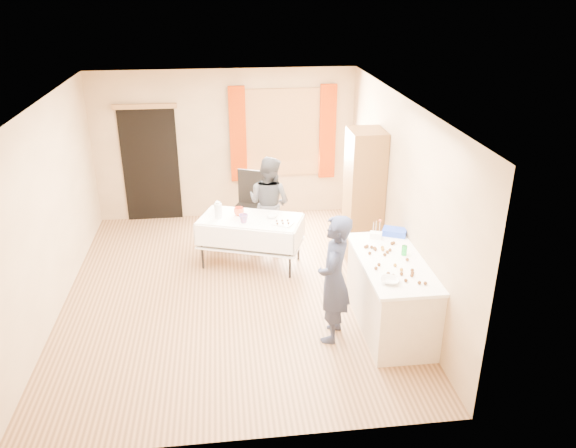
{
  "coord_description": "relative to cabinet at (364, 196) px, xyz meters",
  "views": [
    {
      "loc": [
        -0.06,
        -6.76,
        3.97
      ],
      "look_at": [
        0.76,
        0.0,
        0.97
      ],
      "focal_mm": 35.0,
      "sensor_mm": 36.0,
      "label": 1
    }
  ],
  "objects": [
    {
      "name": "curtain_right",
      "position": [
        -0.21,
        1.85,
        0.5
      ],
      "size": [
        0.28,
        0.06,
        1.65
      ],
      "primitive_type": "cube",
      "color": "#A42D00",
      "rests_on": "wall_back"
    },
    {
      "name": "door_lintel",
      "position": [
        -3.29,
        1.88,
        1.02
      ],
      "size": [
        1.05,
        0.06,
        0.08
      ],
      "primitive_type": "cube",
      "color": "olive",
      "rests_on": "wall_back"
    },
    {
      "name": "woman",
      "position": [
        -1.36,
        0.53,
        -0.25
      ],
      "size": [
        1.28,
        1.27,
        1.5
      ],
      "primitive_type": "imported",
      "rotation": [
        0.0,
        0.0,
        2.48
      ],
      "color": "black",
      "rests_on": "floor"
    },
    {
      "name": "blue_basket",
      "position": [
        0.12,
        -1.19,
        -0.05
      ],
      "size": [
        0.36,
        0.31,
        0.08
      ],
      "primitive_type": "cube",
      "rotation": [
        0.0,
        0.0,
        -0.43
      ],
      "color": "blue",
      "rests_on": "counter"
    },
    {
      "name": "cake_balls",
      "position": [
        -0.15,
        -1.94,
        -0.07
      ],
      "size": [
        0.49,
        1.07,
        0.04
      ],
      "color": "#3F2314",
      "rests_on": "counter"
    },
    {
      "name": "cup_rainbow",
      "position": [
        -1.79,
        -0.18,
        -0.19
      ],
      "size": [
        0.18,
        0.18,
        0.12
      ],
      "primitive_type": "imported",
      "rotation": [
        0.0,
        0.0,
        -0.18
      ],
      "color": "red",
      "rests_on": "party_table"
    },
    {
      "name": "curtain_left",
      "position": [
        -1.77,
        1.85,
        0.5
      ],
      "size": [
        0.28,
        0.06,
        1.65
      ],
      "primitive_type": "cube",
      "color": "#A42D00",
      "rests_on": "wall_back"
    },
    {
      "name": "pitcher",
      "position": [
        -2.15,
        0.03,
        -0.14
      ],
      "size": [
        0.15,
        0.15,
        0.22
      ],
      "primitive_type": "cylinder",
      "rotation": [
        0.0,
        0.0,
        -0.65
      ],
      "color": "silver",
      "rests_on": "party_table"
    },
    {
      "name": "soda_can",
      "position": [
        0.06,
        -1.77,
        -0.03
      ],
      "size": [
        0.07,
        0.07,
        0.12
      ],
      "primitive_type": "cylinder",
      "rotation": [
        0.0,
        0.0,
        0.01
      ],
      "color": "green",
      "rests_on": "counter"
    },
    {
      "name": "mixing_bowl",
      "position": [
        -0.3,
        -2.39,
        -0.06
      ],
      "size": [
        0.35,
        0.35,
        0.05
      ],
      "primitive_type": "imported",
      "rotation": [
        0.0,
        0.0,
        -0.4
      ],
      "color": "white",
      "rests_on": "counter"
    },
    {
      "name": "cabinet",
      "position": [
        0.0,
        0.0,
        0.0
      ],
      "size": [
        0.5,
        0.6,
        2.0
      ],
      "primitive_type": "cube",
      "color": "brown",
      "rests_on": "floor"
    },
    {
      "name": "window_frame",
      "position": [
        -0.99,
        1.9,
        0.5
      ],
      "size": [
        1.32,
        0.06,
        1.52
      ],
      "primitive_type": "cube",
      "color": "olive",
      "rests_on": "wall_back"
    },
    {
      "name": "wall_back",
      "position": [
        -1.99,
        1.94,
        0.3
      ],
      "size": [
        4.5,
        0.02,
        2.6
      ],
      "primitive_type": "cube",
      "color": "tan",
      "rests_on": "floor"
    },
    {
      "name": "wall_front",
      "position": [
        -1.99,
        -3.58,
        0.3
      ],
      "size": [
        4.5,
        0.02,
        2.6
      ],
      "primitive_type": "cube",
      "color": "tan",
      "rests_on": "floor"
    },
    {
      "name": "wall_right",
      "position": [
        0.27,
        -0.82,
        0.3
      ],
      "size": [
        0.02,
        5.5,
        2.6
      ],
      "primitive_type": "cube",
      "color": "tan",
      "rests_on": "floor"
    },
    {
      "name": "floor",
      "position": [
        -1.99,
        -0.82,
        -1.01
      ],
      "size": [
        4.5,
        5.5,
        0.02
      ],
      "primitive_type": "cube",
      "color": "#9E7047",
      "rests_on": "ground"
    },
    {
      "name": "foam_block",
      "position": [
        -0.15,
        -1.26,
        -0.05
      ],
      "size": [
        0.18,
        0.15,
        0.08
      ],
      "primitive_type": "cube",
      "rotation": [
        0.0,
        0.0,
        -0.35
      ],
      "color": "white",
      "rests_on": "counter"
    },
    {
      "name": "girl",
      "position": [
        -0.84,
        -2.03,
        -0.21
      ],
      "size": [
        0.84,
        0.78,
        1.57
      ],
      "primitive_type": "imported",
      "rotation": [
        0.0,
        0.0,
        -1.95
      ],
      "color": "#1D233E",
      "rests_on": "floor"
    },
    {
      "name": "small_bowl",
      "position": [
        -1.37,
        -0.07,
        -0.22
      ],
      "size": [
        0.3,
        0.3,
        0.05
      ],
      "primitive_type": "imported",
      "rotation": [
        0.0,
        0.0,
        -0.53
      ],
      "color": "white",
      "rests_on": "party_table"
    },
    {
      "name": "doorway",
      "position": [
        -3.29,
        1.91,
        0.0
      ],
      "size": [
        0.95,
        0.04,
        2.0
      ],
      "primitive_type": "cube",
      "color": "black",
      "rests_on": "floor"
    },
    {
      "name": "counter",
      "position": [
        -0.1,
        -1.89,
        -0.55
      ],
      "size": [
        0.79,
        1.66,
        0.91
      ],
      "color": "beige",
      "rests_on": "floor"
    },
    {
      "name": "pastry_tray",
      "position": [
        -1.25,
        -0.32,
        -0.24
      ],
      "size": [
        0.34,
        0.32,
        0.02
      ],
      "primitive_type": "cube",
      "rotation": [
        0.0,
        0.0,
        -0.57
      ],
      "color": "white",
      "rests_on": "party_table"
    },
    {
      "name": "ceiling",
      "position": [
        -1.99,
        -0.82,
        1.61
      ],
      "size": [
        4.5,
        5.5,
        0.02
      ],
      "primitive_type": "cube",
      "color": "white",
      "rests_on": "floor"
    },
    {
      "name": "party_table",
      "position": [
        -1.69,
        -0.04,
        -0.55
      ],
      "size": [
        1.65,
        1.22,
        0.75
      ],
      "rotation": [
        0.0,
        0.0,
        -0.34
      ],
      "color": "black",
      "rests_on": "floor"
    },
    {
      "name": "window_pane",
      "position": [
        -0.99,
        1.89,
        0.5
      ],
      "size": [
        1.2,
        0.02,
        1.4
      ],
      "primitive_type": "cube",
      "color": "white",
      "rests_on": "wall_back"
    },
    {
      "name": "cup_red",
      "position": [
        -1.85,
        0.09,
        -0.19
      ],
      "size": [
        0.29,
        0.29,
        0.12
      ],
      "primitive_type": "imported",
      "rotation": [
        0.0,
        0.0,
        -0.63
      ],
      "color": "#E34F26",
      "rests_on": "party_table"
    },
    {
      "name": "wall_left",
      "position": [
        -4.25,
        -0.82,
        0.3
      ],
      "size": [
        0.02,
        5.5,
        2.6
      ],
      "primitive_type": "cube",
      "color": "tan",
      "rests_on": "floor"
    },
    {
      "name": "bottle",
      "position": [
        -2.16,
        0.32,
        -0.17
      ],
      "size": [
        0.14,
        0.14,
        0.15
      ],
      "primitive_type": "imported",
      "rotation": [
        0.0,
        0.0,
        -0.66
      ],
      "color": "white",
      "rests_on": "party_table"
    },
    {
      "name": "chair",
      "position": [
        -1.67,
        0.98,
        -0.67
      ],
      "size": [
        0.59,
        0.59,
        1.09
      ],
      "rotation": [
        0.0,
        0.0,
        -0.39
      ],
      "color": "black",
      "rests_on": "floor"
    }
  ]
}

